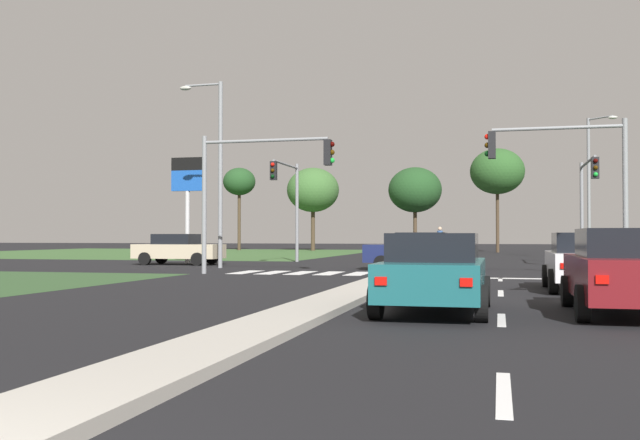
{
  "coord_description": "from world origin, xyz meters",
  "views": [
    {
      "loc": [
        3.47,
        -2.59,
        1.46
      ],
      "look_at": [
        -5.74,
        34.49,
        2.3
      ],
      "focal_mm": 40.56,
      "sensor_mm": 36.0,
      "label": 1
    }
  ],
  "objects_px": {
    "treeline_near": "(239,182)",
    "treeline_third": "(415,190)",
    "traffic_signal_near_right": "(571,169)",
    "traffic_signal_near_left": "(253,177)",
    "car_teal_fourth": "(434,272)",
    "pedestrian_at_median": "(440,239)",
    "treeline_second": "(313,190)",
    "car_white_fifth": "(585,261)",
    "car_beige_near": "(178,249)",
    "treeline_fourth": "(497,172)",
    "car_maroon_sixth": "(623,271)",
    "traffic_signal_far_right": "(587,190)",
    "car_navy_third": "(419,251)",
    "street_lamp_third": "(591,180)",
    "fuel_price_totem": "(188,186)",
    "street_lamp_second": "(217,163)",
    "traffic_signal_far_left": "(288,192)"
  },
  "relations": [
    {
      "from": "traffic_signal_near_right",
      "to": "fuel_price_totem",
      "type": "height_order",
      "value": "fuel_price_totem"
    },
    {
      "from": "car_beige_near",
      "to": "traffic_signal_near_right",
      "type": "height_order",
      "value": "traffic_signal_near_right"
    },
    {
      "from": "traffic_signal_near_right",
      "to": "car_maroon_sixth",
      "type": "bearing_deg",
      "value": -90.89
    },
    {
      "from": "car_teal_fourth",
      "to": "treeline_fourth",
      "type": "relative_size",
      "value": 0.47
    },
    {
      "from": "fuel_price_totem",
      "to": "treeline_near",
      "type": "relative_size",
      "value": 0.67
    },
    {
      "from": "street_lamp_second",
      "to": "treeline_third",
      "type": "relative_size",
      "value": 1.09
    },
    {
      "from": "car_beige_near",
      "to": "treeline_third",
      "type": "relative_size",
      "value": 0.57
    },
    {
      "from": "fuel_price_totem",
      "to": "treeline_near",
      "type": "xyz_separation_m",
      "value": [
        -9.58,
        33.78,
        2.81
      ]
    },
    {
      "from": "car_white_fifth",
      "to": "traffic_signal_far_right",
      "type": "height_order",
      "value": "traffic_signal_far_right"
    },
    {
      "from": "traffic_signal_far_right",
      "to": "treeline_fourth",
      "type": "relative_size",
      "value": 0.63
    },
    {
      "from": "car_beige_near",
      "to": "treeline_third",
      "type": "distance_m",
      "value": 34.67
    },
    {
      "from": "street_lamp_second",
      "to": "street_lamp_third",
      "type": "height_order",
      "value": "street_lamp_third"
    },
    {
      "from": "car_white_fifth",
      "to": "treeline_second",
      "type": "bearing_deg",
      "value": 112.33
    },
    {
      "from": "car_maroon_sixth",
      "to": "traffic_signal_near_right",
      "type": "height_order",
      "value": "traffic_signal_near_right"
    },
    {
      "from": "car_white_fifth",
      "to": "street_lamp_second",
      "type": "height_order",
      "value": "street_lamp_second"
    },
    {
      "from": "traffic_signal_far_left",
      "to": "treeline_third",
      "type": "relative_size",
      "value": 0.71
    },
    {
      "from": "treeline_third",
      "to": "treeline_fourth",
      "type": "xyz_separation_m",
      "value": [
        7.45,
        -1.57,
        1.42
      ]
    },
    {
      "from": "car_navy_third",
      "to": "car_maroon_sixth",
      "type": "distance_m",
      "value": 17.69
    },
    {
      "from": "treeline_second",
      "to": "pedestrian_at_median",
      "type": "bearing_deg",
      "value": -60.07
    },
    {
      "from": "car_teal_fourth",
      "to": "pedestrian_at_median",
      "type": "xyz_separation_m",
      "value": [
        -2.27,
        30.2,
        0.51
      ]
    },
    {
      "from": "car_beige_near",
      "to": "treeline_near",
      "type": "distance_m",
      "value": 37.63
    },
    {
      "from": "car_white_fifth",
      "to": "street_lamp_third",
      "type": "relative_size",
      "value": 0.48
    },
    {
      "from": "treeline_near",
      "to": "treeline_fourth",
      "type": "xyz_separation_m",
      "value": [
        25.69,
        -4.02,
        0.2
      ]
    },
    {
      "from": "pedestrian_at_median",
      "to": "treeline_fourth",
      "type": "relative_size",
      "value": 0.2
    },
    {
      "from": "car_teal_fourth",
      "to": "street_lamp_second",
      "type": "height_order",
      "value": "street_lamp_second"
    },
    {
      "from": "traffic_signal_near_left",
      "to": "fuel_price_totem",
      "type": "distance_m",
      "value": 12.2
    },
    {
      "from": "traffic_signal_near_right",
      "to": "traffic_signal_near_left",
      "type": "bearing_deg",
      "value": 180.0
    },
    {
      "from": "car_beige_near",
      "to": "traffic_signal_near_right",
      "type": "distance_m",
      "value": 20.1
    },
    {
      "from": "street_lamp_second",
      "to": "treeline_fourth",
      "type": "relative_size",
      "value": 0.93
    },
    {
      "from": "car_white_fifth",
      "to": "traffic_signal_near_right",
      "type": "xyz_separation_m",
      "value": [
        0.21,
        5.76,
        2.96
      ]
    },
    {
      "from": "car_navy_third",
      "to": "traffic_signal_near_left",
      "type": "bearing_deg",
      "value": 131.61
    },
    {
      "from": "traffic_signal_far_right",
      "to": "car_navy_third",
      "type": "bearing_deg",
      "value": -141.8
    },
    {
      "from": "treeline_near",
      "to": "treeline_second",
      "type": "bearing_deg",
      "value": -4.43
    },
    {
      "from": "traffic_signal_far_left",
      "to": "treeline_fourth",
      "type": "distance_m",
      "value": 30.39
    },
    {
      "from": "car_beige_near",
      "to": "pedestrian_at_median",
      "type": "distance_m",
      "value": 16.01
    },
    {
      "from": "car_maroon_sixth",
      "to": "traffic_signal_far_right",
      "type": "xyz_separation_m",
      "value": [
        1.91,
        22.67,
        2.87
      ]
    },
    {
      "from": "traffic_signal_far_left",
      "to": "treeline_near",
      "type": "bearing_deg",
      "value": 114.63
    },
    {
      "from": "treeline_near",
      "to": "treeline_third",
      "type": "relative_size",
      "value": 1.08
    },
    {
      "from": "traffic_signal_far_right",
      "to": "street_lamp_second",
      "type": "distance_m",
      "value": 17.79
    },
    {
      "from": "traffic_signal_near_right",
      "to": "fuel_price_totem",
      "type": "xyz_separation_m",
      "value": [
        -18.65,
        9.88,
        0.39
      ]
    },
    {
      "from": "car_maroon_sixth",
      "to": "traffic_signal_near_left",
      "type": "height_order",
      "value": "traffic_signal_near_left"
    },
    {
      "from": "car_white_fifth",
      "to": "street_lamp_second",
      "type": "relative_size",
      "value": 0.49
    },
    {
      "from": "car_beige_near",
      "to": "traffic_signal_far_right",
      "type": "height_order",
      "value": "traffic_signal_far_right"
    },
    {
      "from": "car_navy_third",
      "to": "traffic_signal_near_right",
      "type": "height_order",
      "value": "traffic_signal_near_right"
    },
    {
      "from": "pedestrian_at_median",
      "to": "fuel_price_totem",
      "type": "bearing_deg",
      "value": 56.23
    },
    {
      "from": "car_navy_third",
      "to": "traffic_signal_near_left",
      "type": "xyz_separation_m",
      "value": [
        -5.75,
        -5.1,
        2.9
      ]
    },
    {
      "from": "traffic_signal_near_right",
      "to": "pedestrian_at_median",
      "type": "bearing_deg",
      "value": 108.02
    },
    {
      "from": "treeline_second",
      "to": "treeline_third",
      "type": "distance_m",
      "value": 10.45
    },
    {
      "from": "pedestrian_at_median",
      "to": "treeline_third",
      "type": "xyz_separation_m",
      "value": [
        -4.11,
        23.15,
        4.44
      ]
    },
    {
      "from": "treeline_near",
      "to": "treeline_third",
      "type": "bearing_deg",
      "value": -7.67
    }
  ]
}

